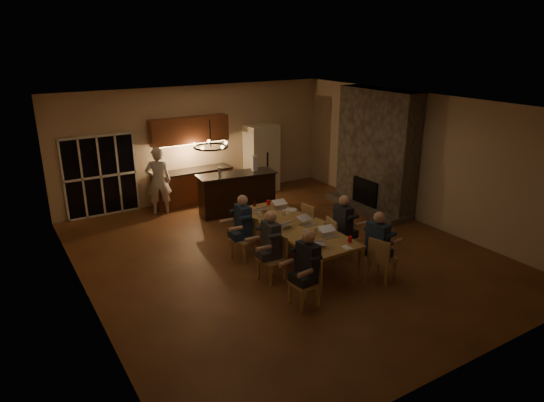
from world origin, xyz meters
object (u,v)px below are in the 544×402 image
(person_right_mid, at_px, (343,227))
(laptop_a, at_px, (317,239))
(plate_far, at_px, (291,210))
(bar_bottle, at_px, (219,172))
(laptop_f, at_px, (282,204))
(can_cola, at_px, (254,204))
(bar_island, at_px, (237,193))
(mug_back, at_px, (260,215))
(plate_near, at_px, (324,230))
(redcup_far, at_px, (268,203))
(laptop_c, at_px, (283,222))
(person_left_far, at_px, (243,226))
(mug_front, at_px, (305,232))
(chair_right_near, at_px, (383,258))
(laptop_e, at_px, (259,206))
(can_silver, at_px, (316,232))
(person_left_near, at_px, (308,268))
(mug_mid, at_px, (284,213))
(person_right_near, at_px, (377,246))
(person_left_mid, at_px, (271,245))
(laptop_d, at_px, (308,220))
(chair_left_mid, at_px, (272,259))
(standing_person, at_px, (158,181))
(redcup_near, at_px, (350,239))
(chair_right_mid, at_px, (340,238))
(plate_left, at_px, (312,243))
(redcup_mid, at_px, (271,221))
(chair_left_near, at_px, (304,282))
(bar_blender, at_px, (254,163))
(chair_left_far, at_px, (244,239))

(person_right_mid, distance_m, laptop_a, 1.24)
(plate_far, distance_m, bar_bottle, 2.44)
(laptop_f, bearing_deg, can_cola, 137.55)
(bar_island, height_order, laptop_f, bar_island)
(mug_back, relative_size, plate_near, 0.43)
(bar_island, xyz_separation_m, redcup_far, (-0.09, -1.75, 0.27))
(bar_island, height_order, bar_bottle, bar_bottle)
(bar_island, distance_m, laptop_c, 3.11)
(redcup_far, distance_m, bar_bottle, 1.84)
(person_left_far, relative_size, mug_front, 13.80)
(chair_right_near, xyz_separation_m, laptop_e, (-1.13, 2.80, 0.42))
(can_silver, distance_m, plate_near, 0.30)
(person_right_mid, xyz_separation_m, laptop_f, (-0.58, 1.46, 0.17))
(person_left_near, bearing_deg, can_silver, 131.04)
(laptop_f, height_order, mug_mid, laptop_f)
(person_right_near, height_order, redcup_far, person_right_near)
(person_left_mid, bearing_deg, plate_far, 136.93)
(laptop_d, height_order, mug_mid, laptop_d)
(person_right_near, bearing_deg, laptop_d, 13.28)
(person_right_near, relative_size, mug_mid, 13.80)
(laptop_d, bearing_deg, person_left_mid, -176.18)
(chair_left_mid, bearing_deg, mug_mid, 129.71)
(standing_person, height_order, redcup_near, standing_person)
(person_right_near, height_order, mug_front, person_right_near)
(person_left_far, relative_size, mug_mid, 13.80)
(person_right_near, bearing_deg, chair_right_mid, -8.62)
(person_left_far, xyz_separation_m, plate_near, (1.21, -1.20, 0.07))
(chair_right_near, xyz_separation_m, laptop_d, (-0.66, 1.55, 0.42))
(chair_right_near, height_order, standing_person, standing_person)
(laptop_f, distance_m, plate_left, 2.03)
(person_left_far, relative_size, laptop_f, 4.31)
(laptop_f, height_order, mug_front, laptop_f)
(mug_back, xyz_separation_m, plate_near, (0.70, -1.37, -0.04))
(redcup_far, bearing_deg, redcup_mid, -118.74)
(mug_back, bearing_deg, chair_left_near, -102.59)
(redcup_near, bearing_deg, chair_left_mid, 151.63)
(redcup_near, bearing_deg, bar_blender, 84.82)
(chair_left_near, distance_m, person_left_near, 0.26)
(chair_left_mid, xyz_separation_m, laptop_d, (1.15, 0.43, 0.42))
(redcup_mid, bearing_deg, person_left_far, 150.60)
(bar_blender, bearing_deg, redcup_mid, -106.00)
(mug_mid, relative_size, plate_far, 0.37)
(person_right_near, bearing_deg, chair_left_mid, 51.07)
(plate_left, bearing_deg, laptop_c, 90.30)
(mug_mid, height_order, bar_bottle, bar_bottle)
(chair_left_near, relative_size, chair_left_far, 1.00)
(mug_back, distance_m, plate_left, 1.76)
(chair_left_far, height_order, laptop_d, laptop_d)
(bar_island, distance_m, laptop_a, 4.17)
(chair_left_near, relative_size, bar_blender, 2.21)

